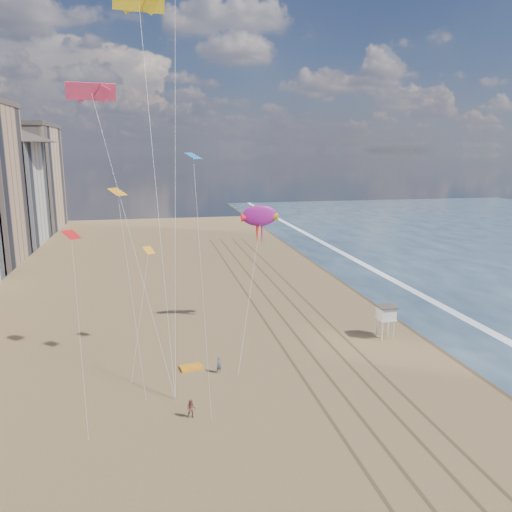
{
  "coord_description": "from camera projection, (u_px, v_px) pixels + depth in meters",
  "views": [
    {
      "loc": [
        -13.9,
        -23.69,
        20.26
      ],
      "look_at": [
        -3.59,
        26.0,
        9.5
      ],
      "focal_mm": 35.0,
      "sensor_mm": 36.0,
      "label": 1
    }
  ],
  "objects": [
    {
      "name": "kite_flyer_a",
      "position": [
        219.0,
        365.0,
        46.23
      ],
      "size": [
        0.68,
        0.59,
        1.57
      ],
      "primitive_type": "imported",
      "rotation": [
        0.0,
        0.0,
        0.46
      ],
      "color": "#505767",
      "rests_on": "ground"
    },
    {
      "name": "grounded_kite",
      "position": [
        191.0,
        367.0,
        47.27
      ],
      "size": [
        2.22,
        1.61,
        0.23
      ],
      "primitive_type": "cube",
      "rotation": [
        0.0,
        0.0,
        0.16
      ],
      "color": "orange",
      "rests_on": "ground"
    },
    {
      "name": "show_kite",
      "position": [
        259.0,
        216.0,
        56.81
      ],
      "size": [
        4.55,
        7.0,
        18.36
      ],
      "color": "#991781",
      "rests_on": "ground"
    },
    {
      "name": "foam",
      "position": [
        416.0,
        292.0,
        72.59
      ],
      "size": [
        260.0,
        260.0,
        0.0
      ],
      "primitive_type": "plane",
      "color": "white",
      "rests_on": "ground"
    },
    {
      "name": "small_kites",
      "position": [
        129.0,
        206.0,
        44.88
      ],
      "size": [
        12.25,
        8.79,
        10.02
      ],
      "color": "#2479C2",
      "rests_on": "ground"
    },
    {
      "name": "wet_sand",
      "position": [
        390.0,
        294.0,
        71.75
      ],
      "size": [
        260.0,
        260.0,
        0.0
      ],
      "primitive_type": "plane",
      "color": "#42301E",
      "rests_on": "ground"
    },
    {
      "name": "ground",
      "position": [
        404.0,
        498.0,
        29.66
      ],
      "size": [
        260.0,
        260.0,
        0.0
      ],
      "primitive_type": "plane",
      "color": "brown",
      "rests_on": "ground"
    },
    {
      "name": "kite_flyer_b",
      "position": [
        191.0,
        409.0,
        38.4
      ],
      "size": [
        0.85,
        0.72,
        1.53
      ],
      "primitive_type": "imported",
      "rotation": [
        0.0,
        0.0,
        -0.21
      ],
      "color": "brown",
      "rests_on": "ground"
    },
    {
      "name": "tracks",
      "position": [
        300.0,
        325.0,
        58.9
      ],
      "size": [
        7.68,
        120.0,
        0.01
      ],
      "color": "brown",
      "rests_on": "ground"
    },
    {
      "name": "lifeguard_stand",
      "position": [
        386.0,
        313.0,
        54.47
      ],
      "size": [
        2.03,
        2.03,
        3.66
      ],
      "color": "silver",
      "rests_on": "ground"
    },
    {
      "name": "parafoils",
      "position": [
        143.0,
        10.0,
        44.15
      ],
      "size": [
        12.84,
        6.89,
        11.41
      ],
      "color": "black",
      "rests_on": "ground"
    }
  ]
}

